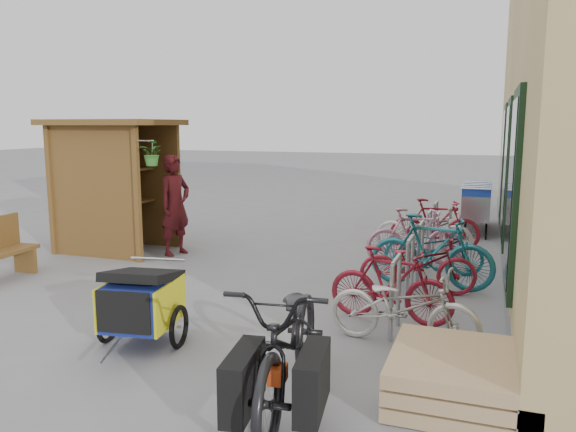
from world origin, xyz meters
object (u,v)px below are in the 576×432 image
(bike_6, at_px, (423,230))
(bike_7, at_px, (435,225))
(kiosk, at_px, (111,167))
(shopping_carts, at_px, (477,202))
(cargo_bike, at_px, (291,342))
(child_trailer, at_px, (142,300))
(bike_3, at_px, (431,251))
(pallet_stack, at_px, (451,376))
(bike_0, at_px, (403,307))
(person_kiosk, at_px, (175,205))
(bike_4, at_px, (433,248))
(bike_2, at_px, (418,264))
(bike_5, at_px, (415,237))
(bike_1, at_px, (391,285))

(bike_6, xyz_separation_m, bike_7, (0.17, 0.38, 0.04))
(bike_6, bearing_deg, kiosk, 110.10)
(shopping_carts, height_order, cargo_bike, cargo_bike)
(child_trailer, distance_m, bike_3, 4.15)
(pallet_stack, bearing_deg, cargo_bike, -155.34)
(child_trailer, relative_size, bike_0, 0.93)
(kiosk, relative_size, person_kiosk, 1.40)
(bike_4, relative_size, bike_6, 0.88)
(shopping_carts, bearing_deg, pallet_stack, -90.00)
(bike_6, relative_size, bike_7, 1.06)
(bike_2, distance_m, bike_7, 2.81)
(kiosk, height_order, bike_5, kiosk)
(cargo_bike, xyz_separation_m, bike_5, (0.35, 5.18, -0.08))
(bike_0, relative_size, bike_6, 0.94)
(child_trailer, xyz_separation_m, bike_1, (2.36, 1.57, -0.03))
(bike_1, bearing_deg, bike_0, -154.54)
(shopping_carts, height_order, bike_3, shopping_carts)
(shopping_carts, relative_size, bike_3, 1.34)
(person_kiosk, height_order, bike_2, person_kiosk)
(bike_2, relative_size, bike_5, 0.99)
(cargo_bike, relative_size, bike_0, 1.39)
(bike_4, bearing_deg, bike_5, 37.23)
(pallet_stack, xyz_separation_m, person_kiosk, (-5.02, 3.97, 0.68))
(bike_2, height_order, bike_6, bike_6)
(pallet_stack, xyz_separation_m, shopping_carts, (-0.00, 8.28, 0.41))
(bike_2, height_order, bike_7, bike_7)
(cargo_bike, relative_size, bike_5, 1.41)
(kiosk, height_order, child_trailer, kiosk)
(bike_6, bearing_deg, bike_4, -162.88)
(bike_0, distance_m, bike_6, 4.38)
(bike_0, relative_size, bike_5, 1.01)
(shopping_carts, xyz_separation_m, bike_3, (-0.50, -4.92, -0.09))
(pallet_stack, bearing_deg, bike_7, 96.54)
(kiosk, distance_m, bike_5, 5.55)
(shopping_carts, bearing_deg, bike_1, -97.02)
(kiosk, xyz_separation_m, bike_3, (5.78, -0.51, -1.02))
(person_kiosk, xyz_separation_m, bike_2, (4.37, -0.97, -0.48))
(bike_2, bearing_deg, pallet_stack, -177.89)
(bike_1, distance_m, bike_5, 2.86)
(bike_2, distance_m, bike_6, 2.44)
(bike_3, bearing_deg, bike_1, 174.67)
(bike_4, bearing_deg, bike_0, 177.98)
(bike_1, relative_size, bike_6, 0.87)
(bike_6, height_order, bike_7, bike_7)
(pallet_stack, relative_size, bike_2, 0.76)
(kiosk, xyz_separation_m, bike_5, (5.39, 0.74, -1.07))
(bike_5, bearing_deg, bike_4, -159.74)
(cargo_bike, bearing_deg, bike_2, 72.72)
(pallet_stack, height_order, bike_4, bike_4)
(pallet_stack, distance_m, bike_6, 5.50)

